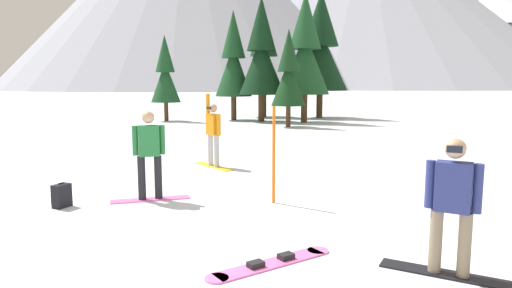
{
  "coord_description": "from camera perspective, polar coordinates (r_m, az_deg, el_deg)",
  "views": [
    {
      "loc": [
        3.01,
        -4.92,
        2.31
      ],
      "look_at": [
        -0.08,
        4.24,
        1.0
      ],
      "focal_mm": 31.44,
      "sensor_mm": 36.0,
      "label": 1
    }
  ],
  "objects": [
    {
      "name": "loose_snowboard_far_spare",
      "position": [
        5.95,
        1.94,
        -14.88
      ],
      "size": [
        1.38,
        1.67,
        0.09
      ],
      "color": "pink",
      "rests_on": "ground_plane"
    },
    {
      "name": "pine_tree_young",
      "position": [
        28.53,
        -2.88,
        10.53
      ],
      "size": [
        2.32,
        2.32,
        6.83
      ],
      "color": "#472D19",
      "rests_on": "ground_plane"
    },
    {
      "name": "snowboarder_foreground",
      "position": [
        5.84,
        23.69,
        -7.14
      ],
      "size": [
        1.62,
        0.55,
        1.68
      ],
      "color": "black",
      "rests_on": "ground_plane"
    },
    {
      "name": "ground_plane",
      "position": [
        6.21,
        -12.24,
        -14.28
      ],
      "size": [
        800.0,
        800.0,
        0.0
      ],
      "primitive_type": "plane",
      "color": "silver"
    },
    {
      "name": "pine_tree_tall",
      "position": [
        30.76,
        8.2,
        11.84
      ],
      "size": [
        3.69,
        3.69,
        8.37
      ],
      "color": "#472D19",
      "rests_on": "ground_plane"
    },
    {
      "name": "trail_marker_pole",
      "position": [
        8.62,
        2.28,
        -1.42
      ],
      "size": [
        0.06,
        0.06,
        1.88
      ],
      "primitive_type": "cylinder",
      "color": "orange",
      "rests_on": "ground_plane"
    },
    {
      "name": "backpack_black",
      "position": [
        9.22,
        -23.53,
        -6.08
      ],
      "size": [
        0.28,
        0.34,
        0.47
      ],
      "color": "black",
      "rests_on": "ground_plane"
    },
    {
      "name": "peak_central_summit",
      "position": [
        248.0,
        27.81,
        11.96
      ],
      "size": [
        109.48,
        109.48,
        46.86
      ],
      "color": "#9EA3B2",
      "rests_on": "ground_plane"
    },
    {
      "name": "pine_tree_short",
      "position": [
        27.4,
        0.69,
        11.39
      ],
      "size": [
        2.7,
        2.7,
        7.47
      ],
      "color": "#472D19",
      "rests_on": "ground_plane"
    },
    {
      "name": "pine_tree_slender",
      "position": [
        26.95,
        6.24,
        11.54
      ],
      "size": [
        2.92,
        2.92,
        7.58
      ],
      "color": "#472D19",
      "rests_on": "ground_plane"
    },
    {
      "name": "pine_tree_broad",
      "position": [
        28.26,
        -11.47,
        8.68
      ],
      "size": [
        1.82,
        1.82,
        5.26
      ],
      "color": "#472D19",
      "rests_on": "ground_plane"
    },
    {
      "name": "pine_tree_leaning",
      "position": [
        31.11,
        1.01,
        10.78
      ],
      "size": [
        2.9,
        2.9,
        7.29
      ],
      "color": "#472D19",
      "rests_on": "ground_plane"
    },
    {
      "name": "pine_tree_twin",
      "position": [
        23.95,
        4.17,
        8.88
      ],
      "size": [
        1.83,
        1.83,
        5.15
      ],
      "color": "#472D19",
      "rests_on": "ground_plane"
    },
    {
      "name": "snowboarder_midground",
      "position": [
        9.07,
        -13.43,
        -1.17
      ],
      "size": [
        1.43,
        1.11,
        1.78
      ],
      "color": "pink",
      "rests_on": "ground_plane"
    },
    {
      "name": "peak_west_ridge",
      "position": [
        249.98,
        13.58,
        17.4
      ],
      "size": [
        199.11,
        199.11,
        86.68
      ],
      "color": "#9EA3B2",
      "rests_on": "ground_plane"
    },
    {
      "name": "snowboarder_background",
      "position": [
        12.43,
        -5.46,
        1.44
      ],
      "size": [
        1.47,
        1.11,
        2.03
      ],
      "color": "yellow",
      "rests_on": "ground_plane"
    }
  ]
}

